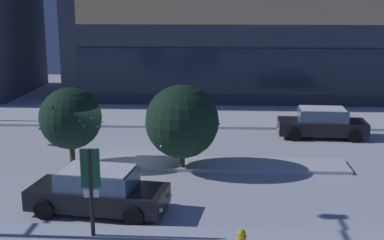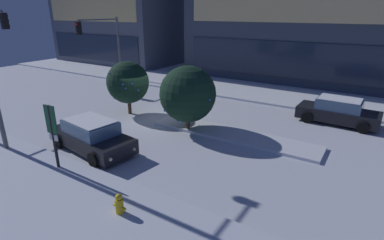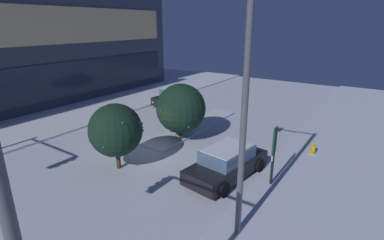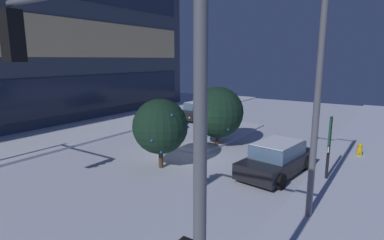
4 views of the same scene
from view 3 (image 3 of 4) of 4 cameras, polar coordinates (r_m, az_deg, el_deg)
ground at (r=16.41m, az=-9.94°, el=-6.80°), size 52.00×52.00×0.00m
curb_strip_near at (r=12.68m, az=22.04°, el=-15.78°), size 52.00×5.20×0.14m
curb_strip_far at (r=23.11m, az=-26.19°, el=-0.76°), size 52.00×5.20×0.14m
median_strip at (r=20.26m, az=0.45°, el=-1.32°), size 9.00×1.80×0.14m
car_near at (r=13.85m, az=6.85°, el=-8.34°), size 4.76×2.50×1.49m
car_far at (r=26.23m, az=-3.38°, el=4.71°), size 4.52×2.14×1.49m
street_lamp_arched at (r=8.79m, az=6.64°, el=8.16°), size 0.56×2.63×8.36m
fire_hydrant at (r=17.20m, az=22.60°, el=-5.37°), size 0.48×0.26×0.82m
parking_info_sign at (r=12.98m, az=15.73°, el=-5.71°), size 0.55×0.12×2.78m
decorated_tree_median at (r=17.48m, az=-2.18°, el=2.26°), size 3.04×2.99×3.55m
decorated_tree_left_of_median at (r=14.49m, az=-14.71°, el=-1.96°), size 2.60×2.60×3.32m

